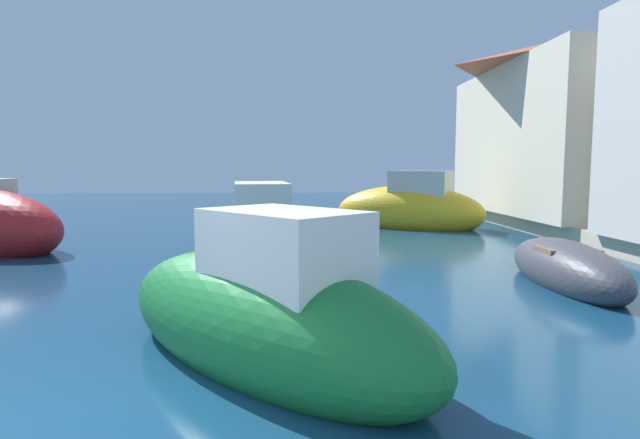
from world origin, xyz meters
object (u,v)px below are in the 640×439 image
object	(u,v)px
moored_boat_0	(566,269)
moored_boat_5	(263,315)
moored_boat_6	(409,209)
quayside_tree	(589,142)
waterfront_building_annex	(587,122)
moored_boat_3	(261,231)

from	to	relation	value
moored_boat_0	moored_boat_5	bearing A→B (deg)	-55.15
moored_boat_5	moored_boat_6	world-z (taller)	moored_boat_6
moored_boat_0	moored_boat_5	world-z (taller)	moored_boat_5
moored_boat_0	quayside_tree	world-z (taller)	quayside_tree
moored_boat_5	waterfront_building_annex	world-z (taller)	waterfront_building_annex
moored_boat_3	quayside_tree	size ratio (longest dim) A/B	1.63
moored_boat_5	moored_boat_6	distance (m)	13.54
moored_boat_0	waterfront_building_annex	world-z (taller)	waterfront_building_annex
waterfront_building_annex	quayside_tree	xyz separation A→B (m)	(-0.67, -1.37, -0.79)
moored_boat_0	quayside_tree	xyz separation A→B (m)	(5.04, 8.09, 2.70)
moored_boat_6	quayside_tree	bearing A→B (deg)	-161.15
moored_boat_6	waterfront_building_annex	size ratio (longest dim) A/B	0.57
moored_boat_3	waterfront_building_annex	bearing A→B (deg)	-69.45
moored_boat_6	quayside_tree	world-z (taller)	quayside_tree
moored_boat_0	moored_boat_3	size ratio (longest dim) A/B	0.64
moored_boat_6	moored_boat_3	bearing A→B (deg)	78.98
moored_boat_5	quayside_tree	xyz separation A→B (m)	(10.36, 11.54, 2.48)
waterfront_building_annex	moored_boat_5	bearing A→B (deg)	-130.51
moored_boat_0	moored_boat_6	size ratio (longest dim) A/B	0.66
waterfront_building_annex	quayside_tree	bearing A→B (deg)	-116.01
moored_boat_3	quayside_tree	bearing A→B (deg)	-73.99
moored_boat_0	moored_boat_3	bearing A→B (deg)	-120.55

